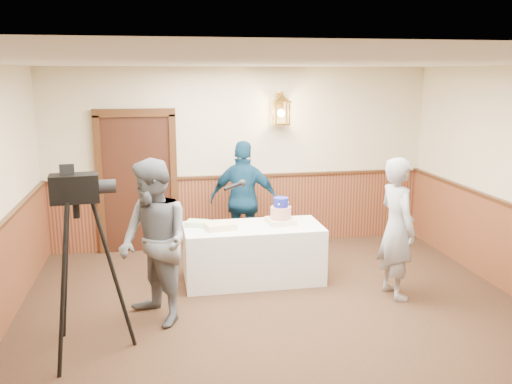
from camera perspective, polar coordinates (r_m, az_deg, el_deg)
ground at (r=5.66m, az=4.26°, el=-16.19°), size 7.00×7.00×0.00m
room_shell at (r=5.53m, az=2.78°, el=-0.00°), size 6.02×7.02×2.81m
display_table at (r=7.20m, az=-0.29°, el=-6.47°), size 1.80×0.80×0.75m
tiered_cake at (r=7.17m, az=2.62°, el=-2.26°), size 0.37×0.37×0.35m
sheet_cake_yellow at (r=6.96m, az=-3.79°, el=-3.59°), size 0.42×0.35×0.08m
sheet_cake_green at (r=7.13m, az=-6.23°, el=-3.30°), size 0.34×0.31×0.06m
interviewer at (r=5.98m, az=-10.67°, el=-5.28°), size 1.61×1.11×1.82m
baker at (r=6.79m, az=14.62°, el=-3.71°), size 0.48×0.67×1.74m
assistant_p at (r=7.95m, az=-1.23°, el=-0.87°), size 1.11×0.76×1.75m
tv_camera_rig at (r=5.53m, az=-17.93°, el=-8.34°), size 0.71×0.66×1.80m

